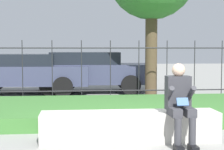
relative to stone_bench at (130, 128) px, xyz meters
The scene contains 7 objects.
ground_plane 0.23m from the stone_bench, ahead, with size 60.00×60.00×0.00m, color gray.
stone_bench is the anchor object (origin of this frame).
person_seated_reader 0.95m from the stone_bench, 23.18° to the right, with size 0.42×0.73×1.29m.
grass_berm 2.29m from the stone_bench, 87.91° to the left, with size 10.78×3.18×0.28m.
iron_fence 4.35m from the stone_bench, 88.88° to the left, with size 8.78×0.03×1.74m.
car_parked_center 6.97m from the stone_bench, 93.39° to the left, with size 4.30×2.04×1.39m.
car_parked_left 7.20m from the stone_bench, 110.80° to the left, with size 4.29×2.18×1.33m.
Camera 1 is at (-0.97, -6.00, 1.53)m, focal length 60.00 mm.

